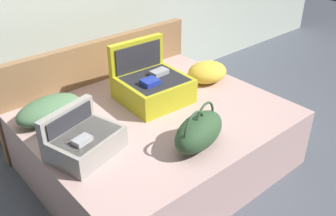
# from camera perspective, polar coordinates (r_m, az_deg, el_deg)

# --- Properties ---
(ground_plane) EXTENTS (12.00, 12.00, 0.00)m
(ground_plane) POSITION_cam_1_polar(r_m,az_deg,el_deg) (2.93, 3.73, -12.11)
(ground_plane) COLOR #4C515B
(bed) EXTENTS (1.86, 1.54, 0.49)m
(bed) POSITION_cam_1_polar(r_m,az_deg,el_deg) (3.01, -1.45, -4.81)
(bed) COLOR #BC9993
(bed) RESTS_ON ground
(headboard) EXTENTS (1.89, 0.08, 0.85)m
(headboard) POSITION_cam_1_polar(r_m,az_deg,el_deg) (3.49, -10.02, 3.48)
(headboard) COLOR olive
(headboard) RESTS_ON ground
(hard_case_large) EXTENTS (0.52, 0.52, 0.45)m
(hard_case_large) POSITION_cam_1_polar(r_m,az_deg,el_deg) (3.01, -2.42, 3.52)
(hard_case_large) COLOR gold
(hard_case_large) RESTS_ON bed
(hard_case_medium) EXTENTS (0.51, 0.45, 0.29)m
(hard_case_medium) POSITION_cam_1_polar(r_m,az_deg,el_deg) (2.46, -12.57, -4.80)
(hard_case_medium) COLOR gray
(hard_case_medium) RESTS_ON bed
(duffel_bag) EXTENTS (0.52, 0.36, 0.29)m
(duffel_bag) POSITION_cam_1_polar(r_m,az_deg,el_deg) (2.48, 4.70, -3.48)
(duffel_bag) COLOR #2D4C2D
(duffel_bag) RESTS_ON bed
(pillow_near_headboard) EXTENTS (0.53, 0.35, 0.17)m
(pillow_near_headboard) POSITION_cam_1_polar(r_m,az_deg,el_deg) (2.90, -17.58, -0.21)
(pillow_near_headboard) COLOR #4C724C
(pillow_near_headboard) RESTS_ON bed
(pillow_center_head) EXTENTS (0.39, 0.33, 0.17)m
(pillow_center_head) POSITION_cam_1_polar(r_m,az_deg,el_deg) (3.35, 5.94, 5.41)
(pillow_center_head) COLOR gold
(pillow_center_head) RESTS_ON bed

